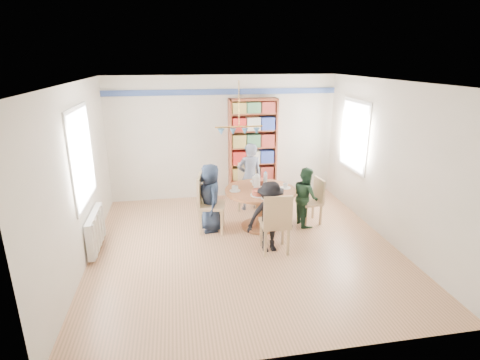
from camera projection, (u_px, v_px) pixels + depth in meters
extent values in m
plane|color=tan|center=(244.00, 246.00, 6.34)|extent=(5.00, 5.00, 0.00)
plane|color=white|center=(245.00, 82.00, 5.50)|extent=(5.00, 5.00, 0.00)
plane|color=silver|center=(224.00, 138.00, 8.26)|extent=(5.00, 0.00, 5.00)
plane|color=silver|center=(292.00, 243.00, 3.58)|extent=(5.00, 0.00, 5.00)
plane|color=silver|center=(78.00, 178.00, 5.51)|extent=(0.00, 5.00, 5.00)
plane|color=silver|center=(389.00, 163.00, 6.33)|extent=(0.00, 5.00, 5.00)
cube|color=navy|center=(223.00, 92.00, 7.93)|extent=(5.00, 0.02, 0.12)
cube|color=white|center=(81.00, 157.00, 5.72)|extent=(0.03, 1.32, 1.52)
cube|color=white|center=(83.00, 156.00, 5.72)|extent=(0.01, 1.20, 1.40)
cube|color=white|center=(354.00, 136.00, 7.48)|extent=(0.03, 1.12, 1.42)
cube|color=white|center=(354.00, 136.00, 7.48)|extent=(0.01, 1.00, 1.30)
cylinder|color=gold|center=(239.00, 104.00, 6.09)|extent=(0.01, 0.01, 0.75)
cylinder|color=gold|center=(239.00, 127.00, 6.20)|extent=(0.80, 0.02, 0.02)
cone|color=#4382BB|center=(221.00, 132.00, 6.18)|extent=(0.11, 0.11, 0.10)
cone|color=#4382BB|center=(233.00, 132.00, 6.21)|extent=(0.11, 0.11, 0.10)
cone|color=#4382BB|center=(245.00, 131.00, 6.24)|extent=(0.11, 0.11, 0.10)
cone|color=#4382BB|center=(257.00, 131.00, 6.28)|extent=(0.11, 0.11, 0.10)
cube|color=silver|center=(96.00, 230.00, 6.12)|extent=(0.10, 1.00, 0.60)
cube|color=silver|center=(95.00, 241.00, 5.75)|extent=(0.02, 0.06, 0.56)
cube|color=silver|center=(97.00, 236.00, 5.94)|extent=(0.02, 0.06, 0.56)
cube|color=silver|center=(99.00, 230.00, 6.13)|extent=(0.02, 0.06, 0.56)
cube|color=silver|center=(102.00, 225.00, 6.32)|extent=(0.02, 0.06, 0.56)
cube|color=silver|center=(104.00, 220.00, 6.50)|extent=(0.02, 0.06, 0.56)
cylinder|color=brown|center=(260.00, 191.00, 6.84)|extent=(1.30, 1.30, 0.05)
cylinder|color=brown|center=(260.00, 210.00, 6.95)|extent=(0.16, 0.16, 0.70)
cylinder|color=brown|center=(260.00, 226.00, 7.06)|extent=(0.70, 0.70, 0.04)
cube|color=tan|center=(212.00, 205.00, 6.76)|extent=(0.54, 0.54, 0.06)
cube|color=tan|center=(200.00, 191.00, 6.67)|extent=(0.13, 0.47, 0.56)
cube|color=tan|center=(222.00, 223.00, 6.66)|extent=(0.05, 0.05, 0.48)
cube|color=tan|center=(223.00, 214.00, 7.02)|extent=(0.05, 0.05, 0.48)
cube|color=tan|center=(201.00, 223.00, 6.66)|extent=(0.05, 0.05, 0.48)
cube|color=tan|center=(203.00, 214.00, 7.02)|extent=(0.05, 0.05, 0.48)
cube|color=tan|center=(310.00, 202.00, 7.13)|extent=(0.43, 0.43, 0.05)
cube|color=tan|center=(319.00, 190.00, 7.11)|extent=(0.09, 0.39, 0.46)
cube|color=tan|center=(298.00, 211.00, 7.29)|extent=(0.04, 0.04, 0.40)
cube|color=tan|center=(306.00, 217.00, 7.01)|extent=(0.04, 0.04, 0.40)
cube|color=tan|center=(313.00, 209.00, 7.38)|extent=(0.04, 0.04, 0.40)
cube|color=tan|center=(321.00, 215.00, 7.10)|extent=(0.04, 0.04, 0.40)
cube|color=tan|center=(248.00, 188.00, 7.77)|extent=(0.49, 0.49, 0.05)
cube|color=tan|center=(248.00, 174.00, 7.88)|extent=(0.42, 0.12, 0.50)
cube|color=tan|center=(239.00, 202.00, 7.69)|extent=(0.05, 0.05, 0.43)
cube|color=tan|center=(256.00, 202.00, 7.68)|extent=(0.05, 0.05, 0.43)
cube|color=tan|center=(240.00, 196.00, 8.01)|extent=(0.05, 0.05, 0.43)
cube|color=tan|center=(256.00, 196.00, 8.01)|extent=(0.05, 0.05, 0.43)
cube|color=tan|center=(275.00, 223.00, 6.05)|extent=(0.48, 0.48, 0.05)
cube|color=tan|center=(278.00, 213.00, 5.77)|extent=(0.46, 0.06, 0.54)
cube|color=tan|center=(283.00, 232.00, 6.33)|extent=(0.05, 0.05, 0.47)
cube|color=tan|center=(261.00, 233.00, 6.28)|extent=(0.05, 0.05, 0.47)
cube|color=tan|center=(288.00, 242.00, 5.98)|extent=(0.05, 0.05, 0.47)
cube|color=tan|center=(265.00, 243.00, 5.94)|extent=(0.05, 0.05, 0.47)
imported|color=#182236|center=(210.00, 198.00, 6.76)|extent=(0.51, 0.68, 1.26)
imported|color=#1A3522|center=(306.00, 196.00, 7.01)|extent=(0.46, 0.58, 1.13)
imported|color=gray|center=(250.00, 177.00, 7.69)|extent=(0.55, 0.39, 1.42)
imported|color=black|center=(270.00, 217.00, 6.02)|extent=(0.81, 0.51, 1.19)
cube|color=brown|center=(230.00, 150.00, 8.21)|extent=(0.04, 0.32, 2.22)
cube|color=brown|center=(275.00, 148.00, 8.37)|extent=(0.04, 0.32, 2.22)
cube|color=brown|center=(253.00, 99.00, 7.95)|extent=(1.06, 0.32, 0.04)
cube|color=brown|center=(252.00, 195.00, 8.62)|extent=(1.06, 0.32, 0.06)
cube|color=brown|center=(251.00, 148.00, 8.43)|extent=(1.06, 0.02, 2.22)
cube|color=brown|center=(252.00, 179.00, 8.50)|extent=(0.99, 0.30, 0.03)
cube|color=brown|center=(252.00, 163.00, 8.39)|extent=(0.99, 0.30, 0.03)
cube|color=brown|center=(253.00, 147.00, 8.27)|extent=(0.99, 0.30, 0.03)
cube|color=brown|center=(253.00, 130.00, 8.16)|extent=(0.99, 0.30, 0.03)
cube|color=brown|center=(253.00, 113.00, 8.04)|extent=(0.99, 0.30, 0.03)
cube|color=#A11D18|center=(239.00, 189.00, 8.50)|extent=(0.29, 0.23, 0.27)
cube|color=white|center=(252.00, 188.00, 8.55)|extent=(0.29, 0.23, 0.27)
cube|color=navy|center=(266.00, 187.00, 8.60)|extent=(0.29, 0.23, 0.27)
cube|color=#A99043|center=(239.00, 173.00, 8.38)|extent=(0.29, 0.23, 0.27)
cube|color=#3D6F48|center=(253.00, 173.00, 8.44)|extent=(0.29, 0.23, 0.27)
cube|color=maroon|center=(266.00, 172.00, 8.49)|extent=(0.29, 0.23, 0.27)
cube|color=#A11D18|center=(239.00, 157.00, 8.27)|extent=(0.29, 0.23, 0.27)
cube|color=white|center=(253.00, 157.00, 8.32)|extent=(0.29, 0.23, 0.27)
cube|color=navy|center=(267.00, 156.00, 8.37)|extent=(0.29, 0.23, 0.27)
cube|color=#A99043|center=(239.00, 141.00, 8.15)|extent=(0.29, 0.23, 0.27)
cube|color=#3D6F48|center=(253.00, 140.00, 8.21)|extent=(0.29, 0.23, 0.27)
cube|color=maroon|center=(267.00, 140.00, 8.26)|extent=(0.29, 0.23, 0.27)
cube|color=#A11D18|center=(239.00, 124.00, 8.04)|extent=(0.29, 0.23, 0.27)
cube|color=white|center=(253.00, 124.00, 8.09)|extent=(0.29, 0.23, 0.27)
cube|color=navy|center=(267.00, 123.00, 8.14)|extent=(0.29, 0.23, 0.27)
cube|color=#A99043|center=(239.00, 108.00, 7.93)|extent=(0.29, 0.23, 0.23)
cube|color=#3D6F48|center=(253.00, 107.00, 7.98)|extent=(0.29, 0.23, 0.23)
cube|color=maroon|center=(268.00, 107.00, 8.03)|extent=(0.29, 0.23, 0.23)
cylinder|color=white|center=(257.00, 182.00, 6.86)|extent=(0.12, 0.12, 0.24)
sphere|color=white|center=(257.00, 176.00, 6.82)|extent=(0.09, 0.09, 0.09)
cylinder|color=silver|center=(265.00, 180.00, 6.92)|extent=(0.07, 0.07, 0.28)
cylinder|color=#4382BB|center=(265.00, 172.00, 6.87)|extent=(0.03, 0.03, 0.03)
cylinder|color=white|center=(260.00, 184.00, 7.09)|extent=(0.29, 0.29, 0.01)
cylinder|color=brown|center=(260.00, 182.00, 7.08)|extent=(0.24, 0.24, 0.09)
cylinder|color=white|center=(259.00, 195.00, 6.54)|extent=(0.29, 0.29, 0.01)
cylinder|color=brown|center=(259.00, 192.00, 6.52)|extent=(0.24, 0.24, 0.09)
cylinder|color=white|center=(235.00, 191.00, 6.75)|extent=(0.20, 0.20, 0.01)
imported|color=white|center=(235.00, 188.00, 6.74)|extent=(0.12, 0.12, 0.10)
cylinder|color=white|center=(285.00, 188.00, 6.91)|extent=(0.20, 0.20, 0.01)
imported|color=white|center=(285.00, 186.00, 6.89)|extent=(0.10, 0.10, 0.09)
cylinder|color=white|center=(255.00, 181.00, 7.27)|extent=(0.20, 0.20, 0.01)
imported|color=white|center=(255.00, 179.00, 7.26)|extent=(0.12, 0.12, 0.10)
cylinder|color=white|center=(267.00, 198.00, 6.39)|extent=(0.20, 0.20, 0.01)
imported|color=white|center=(267.00, 196.00, 6.37)|extent=(0.10, 0.10, 0.09)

